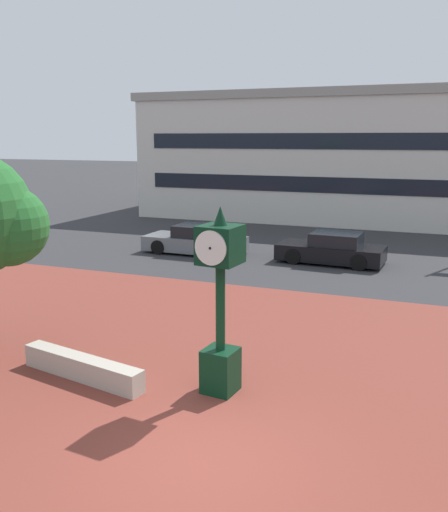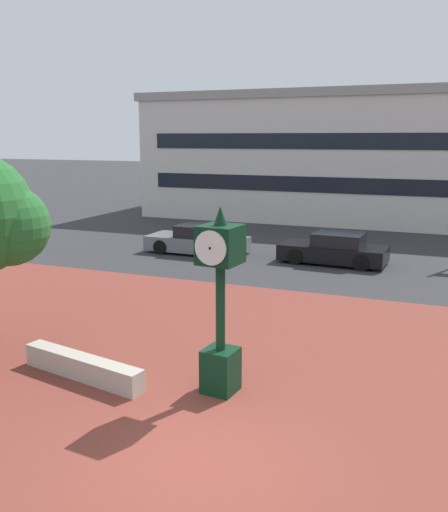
# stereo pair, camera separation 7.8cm
# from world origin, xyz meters

# --- Properties ---
(ground_plane) EXTENTS (200.00, 200.00, 0.00)m
(ground_plane) POSITION_xyz_m (0.00, 0.00, 0.00)
(ground_plane) COLOR #2D2D30
(plaza_brick_paving) EXTENTS (44.00, 14.32, 0.01)m
(plaza_brick_paving) POSITION_xyz_m (0.00, 3.16, 0.00)
(plaza_brick_paving) COLOR brown
(plaza_brick_paving) RESTS_ON ground
(planter_wall) EXTENTS (3.22, 0.99, 0.50)m
(planter_wall) POSITION_xyz_m (-3.62, 1.89, 0.25)
(planter_wall) COLOR #ADA393
(planter_wall) RESTS_ON ground
(street_clock) EXTENTS (0.83, 0.88, 3.80)m
(street_clock) POSITION_xyz_m (-0.63, 2.42, 1.92)
(street_clock) COLOR black
(street_clock) RESTS_ON ground
(car_street_near) EXTENTS (4.54, 2.01, 1.28)m
(car_street_near) POSITION_xyz_m (-6.78, 14.83, 0.57)
(car_street_near) COLOR slate
(car_street_near) RESTS_ON ground
(car_street_far) EXTENTS (4.39, 2.13, 1.28)m
(car_street_far) POSITION_xyz_m (-0.74, 15.05, 0.57)
(car_street_far) COLOR black
(car_street_far) RESTS_ON ground
(civic_building) EXTENTS (25.96, 12.59, 7.83)m
(civic_building) POSITION_xyz_m (-2.37, 30.30, 3.92)
(civic_building) COLOR beige
(civic_building) RESTS_ON ground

